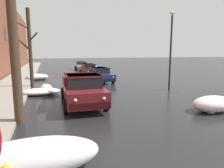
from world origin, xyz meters
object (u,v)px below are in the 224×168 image
Objects in this scene: sedan_maroon_parked_kerbside_mid at (89,69)px; sedan_silver_parked_far_down_block at (81,65)px; bare_tree_second_along_sidewalk at (13,29)px; sedan_darkblue_parked_kerbside_close at (100,74)px; bare_tree_mid_block at (29,47)px; pickup_truck_maroon_approaching_near_lane at (82,89)px; street_lamp_post at (171,47)px.

sedan_maroon_parked_kerbside_mid is 7.81m from sedan_silver_parked_far_down_block.
bare_tree_second_along_sidewalk is 12.37m from sedan_darkblue_parked_kerbside_close.
bare_tree_mid_block is at bearing -113.51° from sedan_silver_parked_far_down_block.
pickup_truck_maroon_approaching_near_lane is 15.05m from sedan_maroon_parked_kerbside_mid.
sedan_silver_parked_far_down_block is (6.77, 24.63, -3.02)m from bare_tree_second_along_sidewalk.
bare_tree_second_along_sidewalk is 1.62× the size of sedan_darkblue_parked_kerbside_close.
street_lamp_post is (7.14, 2.28, 2.40)m from pickup_truck_maroon_approaching_near_lane.
bare_tree_second_along_sidewalk is 1.20× the size of street_lamp_post.
sedan_darkblue_parked_kerbside_close is 0.74× the size of street_lamp_post.
sedan_darkblue_parked_kerbside_close is 1.00× the size of sedan_maroon_parked_kerbside_mid.
bare_tree_mid_block is 7.77m from pickup_truck_maroon_approaching_near_lane.
sedan_maroon_parked_kerbside_mid is (6.38, 16.84, -3.02)m from bare_tree_second_along_sidewalk.
bare_tree_second_along_sidewalk is at bearing -105.37° from sedan_silver_parked_far_down_block.
sedan_maroon_parked_kerbside_mid is at bearing 87.78° from sedan_darkblue_parked_kerbside_close.
pickup_truck_maroon_approaching_near_lane is 1.19× the size of sedan_maroon_parked_kerbside_mid.
sedan_darkblue_parked_kerbside_close is 7.53m from street_lamp_post.
street_lamp_post is at bearing -73.19° from sedan_maroon_parked_kerbside_mid.
sedan_silver_parked_far_down_block is at bearing 80.41° from pickup_truck_maroon_approaching_near_lane.
bare_tree_mid_block is 10.53m from sedan_maroon_parked_kerbside_mid.
sedan_darkblue_parked_kerbside_close is at bearing 68.85° from pickup_truck_maroon_approaching_near_lane.
sedan_maroon_parked_kerbside_mid is at bearing 69.25° from bare_tree_second_along_sidewalk.
sedan_maroon_parked_kerbside_mid is at bearing 106.81° from street_lamp_post.
pickup_truck_maroon_approaching_near_lane is at bearing -111.15° from sedan_darkblue_parked_kerbside_close.
bare_tree_second_along_sidewalk is at bearing -89.56° from bare_tree_mid_block.
sedan_silver_parked_far_down_block is 20.61m from street_lamp_post.
bare_tree_mid_block is 11.12m from street_lamp_post.
sedan_maroon_parked_kerbside_mid is at bearing 76.94° from pickup_truck_maroon_approaching_near_lane.
bare_tree_second_along_sidewalk is 1.12× the size of bare_tree_mid_block.
sedan_darkblue_parked_kerbside_close and sedan_silver_parked_far_down_block have the same top height.
pickup_truck_maroon_approaching_near_lane reaches higher than sedan_silver_parked_far_down_block.
sedan_silver_parked_far_down_block is 0.68× the size of street_lamp_post.
bare_tree_mid_block is 17.33m from sedan_silver_parked_far_down_block.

